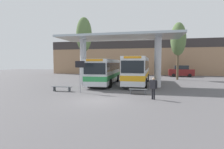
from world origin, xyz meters
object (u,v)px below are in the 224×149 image
object	(u,v)px
waiting_bench_near_pillar	(62,88)
info_sign_platform	(80,70)
transit_bus_center_bay	(138,69)
poplar_tree_behind_left	(84,35)
parked_car_street	(181,71)
waiting_bench_mid_platform	(138,90)
transit_bus_left_bay	(105,70)
poplar_tree_behind_right	(178,39)
pedestrian_waiting	(153,86)

from	to	relation	value
waiting_bench_near_pillar	info_sign_platform	bearing A→B (deg)	-7.59
transit_bus_center_bay	poplar_tree_behind_left	distance (m)	13.18
waiting_bench_near_pillar	parked_car_street	bearing A→B (deg)	55.80
waiting_bench_mid_platform	parked_car_street	xyz separation A→B (m)	(6.76, 20.66, 0.71)
poplar_tree_behind_left	parked_car_street	bearing A→B (deg)	20.95
info_sign_platform	poplar_tree_behind_left	size ratio (longest dim) A/B	0.27
transit_bus_left_bay	poplar_tree_behind_left	world-z (taller)	poplar_tree_behind_left
parked_car_street	waiting_bench_mid_platform	bearing A→B (deg)	-107.20
info_sign_platform	parked_car_street	world-z (taller)	info_sign_platform
waiting_bench_mid_platform	parked_car_street	bearing A→B (deg)	71.87
waiting_bench_mid_platform	info_sign_platform	bearing A→B (deg)	-177.11
transit_bus_left_bay	parked_car_street	bearing A→B (deg)	-131.64
info_sign_platform	poplar_tree_behind_left	world-z (taller)	poplar_tree_behind_left
waiting_bench_near_pillar	waiting_bench_mid_platform	bearing A→B (deg)	0.00
waiting_bench_near_pillar	waiting_bench_mid_platform	distance (m)	7.27
waiting_bench_mid_platform	transit_bus_left_bay	bearing A→B (deg)	125.80
parked_car_street	info_sign_platform	bearing A→B (deg)	-118.99
parked_car_street	transit_bus_center_bay	bearing A→B (deg)	-118.24
transit_bus_left_bay	poplar_tree_behind_left	bearing A→B (deg)	-55.22
info_sign_platform	parked_car_street	size ratio (longest dim) A/B	0.63
poplar_tree_behind_left	poplar_tree_behind_right	xyz separation A→B (m)	(15.70, 0.17, -1.21)
pedestrian_waiting	parked_car_street	world-z (taller)	parked_car_street
info_sign_platform	poplar_tree_behind_left	bearing A→B (deg)	110.08
waiting_bench_mid_platform	info_sign_platform	distance (m)	5.56
info_sign_platform	pedestrian_waiting	xyz separation A→B (m)	(6.54, -1.64, -1.07)
transit_bus_left_bay	parked_car_street	world-z (taller)	transit_bus_left_bay
transit_bus_left_bay	info_sign_platform	xyz separation A→B (m)	(-0.62, -6.72, 0.32)
waiting_bench_near_pillar	info_sign_platform	xyz separation A→B (m)	(2.00, -0.27, 1.72)
transit_bus_left_bay	waiting_bench_mid_platform	xyz separation A→B (m)	(4.66, -6.46, -1.42)
waiting_bench_near_pillar	transit_bus_center_bay	bearing A→B (deg)	48.18
transit_bus_center_bay	waiting_bench_mid_platform	bearing A→B (deg)	95.57
pedestrian_waiting	transit_bus_left_bay	bearing A→B (deg)	153.58
transit_bus_center_bay	poplar_tree_behind_right	world-z (taller)	poplar_tree_behind_right
waiting_bench_mid_platform	parked_car_street	size ratio (longest dim) A/B	0.34
info_sign_platform	poplar_tree_behind_right	distance (m)	18.38
waiting_bench_mid_platform	poplar_tree_behind_left	world-z (taller)	poplar_tree_behind_left
poplar_tree_behind_left	parked_car_street	distance (m)	19.61
transit_bus_center_bay	poplar_tree_behind_right	distance (m)	9.97
waiting_bench_near_pillar	poplar_tree_behind_right	xyz separation A→B (m)	(12.47, 14.22, 6.02)
poplar_tree_behind_right	pedestrian_waiting	bearing A→B (deg)	-103.70
waiting_bench_near_pillar	poplar_tree_behind_right	distance (m)	19.85
transit_bus_left_bay	transit_bus_center_bay	world-z (taller)	transit_bus_center_bay
info_sign_platform	pedestrian_waiting	size ratio (longest dim) A/B	1.77
pedestrian_waiting	poplar_tree_behind_right	bearing A→B (deg)	104.57
transit_bus_left_bay	parked_car_street	distance (m)	18.24
transit_bus_center_bay	waiting_bench_near_pillar	xyz separation A→B (m)	(-6.66, -7.45, -1.55)
waiting_bench_near_pillar	pedestrian_waiting	bearing A→B (deg)	-12.58
transit_bus_left_bay	transit_bus_center_bay	distance (m)	4.17
pedestrian_waiting	info_sign_platform	bearing A→B (deg)	-165.80
waiting_bench_near_pillar	poplar_tree_behind_right	bearing A→B (deg)	48.74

